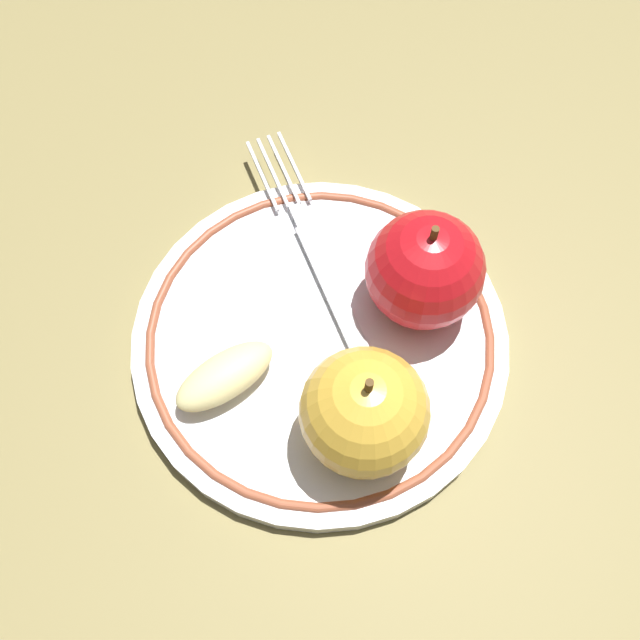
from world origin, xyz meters
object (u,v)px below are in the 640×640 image
(apple_second_whole, at_px, (425,270))
(apple_red_whole, at_px, (364,412))
(apple_slice_front, at_px, (225,376))
(plate, at_px, (320,339))
(fork, at_px, (311,243))

(apple_second_whole, bearing_deg, apple_red_whole, -45.28)
(apple_red_whole, bearing_deg, apple_slice_front, -132.78)
(plate, height_order, apple_slice_front, apple_slice_front)
(apple_red_whole, relative_size, apple_slice_front, 1.24)
(plate, height_order, apple_second_whole, apple_second_whole)
(plate, xyz_separation_m, fork, (-0.06, 0.02, 0.01))
(apple_second_whole, relative_size, apple_slice_front, 1.24)
(apple_red_whole, xyz_separation_m, apple_slice_front, (-0.06, -0.06, -0.03))
(apple_slice_front, bearing_deg, plate, -5.66)
(plate, distance_m, apple_red_whole, 0.08)
(plate, bearing_deg, apple_slice_front, -81.99)
(plate, distance_m, fork, 0.07)
(apple_slice_front, bearing_deg, apple_second_whole, -9.69)
(plate, distance_m, apple_second_whole, 0.08)
(plate, relative_size, apple_slice_front, 3.63)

